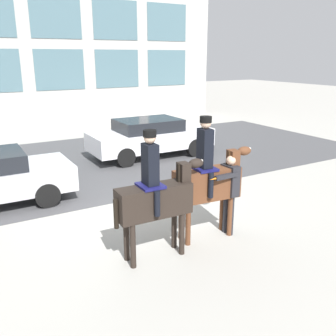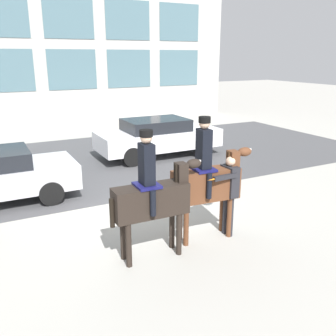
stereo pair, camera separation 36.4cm
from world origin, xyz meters
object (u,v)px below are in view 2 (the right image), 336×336
(mounted_horse_lead, at_px, (152,196))
(mounted_horse_companion, at_px, (207,180))
(pedestrian_bystander, at_px, (229,190))
(street_car_far_lane, at_px, (158,136))

(mounted_horse_lead, bearing_deg, mounted_horse_companion, 9.85)
(pedestrian_bystander, bearing_deg, street_car_far_lane, -106.13)
(mounted_horse_companion, xyz_separation_m, street_car_far_lane, (2.06, 6.64, -0.52))
(street_car_far_lane, bearing_deg, mounted_horse_companion, -107.26)
(pedestrian_bystander, relative_size, street_car_far_lane, 0.38)
(mounted_horse_companion, relative_size, street_car_far_lane, 0.56)
(mounted_horse_lead, bearing_deg, pedestrian_bystander, 4.21)
(pedestrian_bystander, bearing_deg, mounted_horse_companion, -15.95)
(mounted_horse_companion, distance_m, pedestrian_bystander, 0.56)
(mounted_horse_lead, height_order, street_car_far_lane, mounted_horse_lead)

